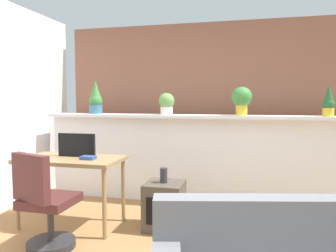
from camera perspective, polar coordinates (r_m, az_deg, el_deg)
divider_wall at (r=4.35m, az=6.40°, el=-6.10°), size 4.35×0.16×1.14m
plant_shelf at (r=4.24m, az=6.40°, el=1.66°), size 4.35×0.34×0.04m
brick_wall_behind at (r=4.87m, az=7.38°, el=3.08°), size 4.35×0.10×2.50m
potted_plant_0 at (r=4.73m, az=-12.57°, el=4.72°), size 0.18×0.18×0.47m
potted_plant_1 at (r=4.33m, az=-0.25°, el=4.05°), size 0.21×0.21×0.29m
potted_plant_2 at (r=4.18m, az=12.81°, el=4.68°), size 0.25×0.25×0.36m
potted_plant_3 at (r=4.26m, az=26.33°, el=3.83°), size 0.14×0.14×0.38m
desk at (r=3.71m, az=-16.60°, el=-6.63°), size 1.10×0.60×0.75m
tv_monitor at (r=3.73m, az=-15.73°, el=-3.23°), size 0.43×0.04×0.26m
office_chair at (r=3.24m, az=-20.78°, el=-13.43°), size 0.50×0.50×0.91m
side_cube_shelf at (r=3.56m, az=-0.66°, el=-13.83°), size 0.40×0.41×0.50m
vase_on_shelf at (r=3.48m, az=-0.76°, el=-8.63°), size 0.08×0.08×0.16m
book_on_desk at (r=3.54m, az=-13.83°, el=-5.43°), size 0.15×0.11×0.04m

